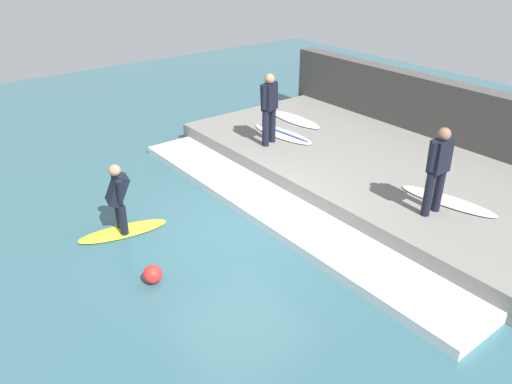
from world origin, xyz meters
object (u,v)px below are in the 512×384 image
Objects in this scene: surfboard_waiting_near at (283,134)px; surfboard_spare at (295,119)px; surfer_waiting_far at (438,167)px; surfboard_waiting_far at (448,201)px; surfer_riding at (118,195)px; marker_buoy at (153,274)px; surfboard_riding at (123,231)px; surfer_waiting_near at (269,105)px.

surfboard_waiting_near is 1.18m from surfboard_spare.
surfboard_waiting_near is 1.18× the size of surfer_waiting_far.
surfer_waiting_far is at bearing -177.03° from surfboard_waiting_far.
surfer_riding is 4.34× the size of marker_buoy.
surfboard_riding is 4.59m from surfer_waiting_near.
marker_buoy is (-4.74, 1.85, -1.25)m from surfer_waiting_far.
surfer_waiting_far is 0.86× the size of surfboard_waiting_far.
surfboard_waiting_far is at bearing -79.57° from surfer_waiting_near.
surfer_riding is at bearing -167.27° from surfboard_waiting_near.
surfboard_riding is at bearing 81.42° from marker_buoy.
surfboard_waiting_near is 1.01× the size of surfboard_waiting_far.
surfboard_spare is at bearing 33.25° from surfboard_waiting_near.
surfboard_waiting_far is at bearing 2.97° from surfer_waiting_far.
surfboard_waiting_near is 5.91m from marker_buoy.
surfer_riding reaches higher than marker_buoy.
surfboard_waiting_far is at bearing -18.77° from marker_buoy.
surfboard_spare is 5.99× the size of marker_buoy.
surfboard_waiting_near is at bearing 19.24° from surfer_waiting_near.
surfer_waiting_far reaches higher than surfboard_waiting_near.
surfer_riding is 6.21m from surfboard_waiting_far.
surfboard_riding is 0.90× the size of surfboard_waiting_far.
marker_buoy is (-5.18, -2.83, -0.35)m from surfboard_waiting_near.
surfer_riding is 4.42m from surfer_waiting_near.
surfboard_waiting_near is at bearing 12.73° from surfer_riding.
surfer_riding is 0.70× the size of surfboard_waiting_far.
surfer_waiting_far is 0.89× the size of surfboard_spare.
surfboard_riding is 1.29× the size of surfer_riding.
surfboard_waiting_far reaches higher than surfboard_riding.
surfboard_waiting_near is 4.79m from surfer_waiting_far.
surfboard_waiting_far is at bearing -98.78° from surfboard_spare.
surfer_riding is at bearing -168.28° from surfer_waiting_near.
surfer_waiting_near is at bearing 29.86° from marker_buoy.
surfer_waiting_far is 5.59m from surfboard_spare.
surfboard_spare is (0.99, 0.65, -0.00)m from surfboard_waiting_near.
surfer_riding is at bearing -45.00° from surfboard_riding.
surfer_riding reaches higher than surfboard_riding.
surfboard_waiting_far is (0.61, 0.03, -0.90)m from surfer_waiting_far.
surfer_waiting_far is (0.21, -4.46, -0.04)m from surfer_waiting_near.
surfboard_spare is at bearing 28.15° from surfer_waiting_near.
surfboard_spare is (1.43, 5.33, -0.90)m from surfer_waiting_far.
surfboard_riding is at bearing -168.28° from surfer_waiting_near.
surfboard_waiting_near is at bearing 84.68° from surfer_waiting_far.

